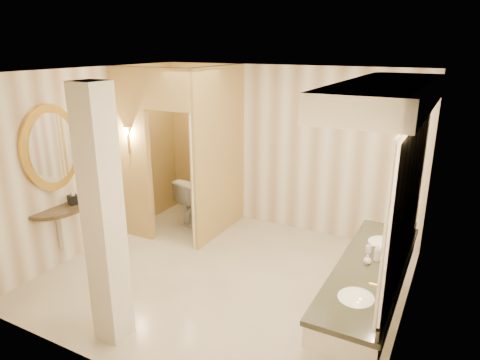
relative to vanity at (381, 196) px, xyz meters
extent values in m
plane|color=beige|center=(-1.98, 0.40, -1.63)|extent=(4.50, 4.50, 0.00)
plane|color=white|center=(-1.98, 0.40, 1.07)|extent=(4.50, 4.50, 0.00)
cube|color=white|center=(-1.98, 2.40, -0.28)|extent=(4.50, 0.02, 2.70)
cube|color=white|center=(-1.98, -1.60, -0.28)|extent=(4.50, 0.02, 2.70)
cube|color=white|center=(-4.23, 0.40, -0.28)|extent=(0.02, 4.00, 2.70)
cube|color=white|center=(0.27, 0.40, -0.28)|extent=(0.02, 4.00, 2.70)
cube|color=tan|center=(-2.78, 1.65, -0.28)|extent=(0.10, 1.50, 2.70)
cube|color=tan|center=(-3.90, 0.90, -0.28)|extent=(0.65, 0.10, 2.70)
cube|color=tan|center=(-3.18, 0.90, 0.77)|extent=(0.80, 0.10, 0.60)
cube|color=white|center=(-2.95, 1.26, -0.58)|extent=(0.39, 0.74, 2.10)
cylinder|color=gold|center=(-3.90, 0.83, -0.08)|extent=(0.03, 0.03, 0.30)
cone|color=white|center=(-3.90, 0.83, 0.12)|extent=(0.14, 0.14, 0.14)
cube|color=white|center=(-0.03, 0.00, -0.90)|extent=(0.60, 2.32, 0.24)
cube|color=black|center=(-0.03, 0.00, -0.78)|extent=(0.64, 2.36, 0.05)
cube|color=black|center=(0.25, 0.00, -0.71)|extent=(0.03, 2.32, 0.10)
ellipsoid|color=white|center=(-0.03, -0.63, -0.80)|extent=(0.40, 0.44, 0.15)
cylinder|color=gold|center=(0.17, -0.63, -0.67)|extent=(0.03, 0.03, 0.22)
ellipsoid|color=white|center=(-0.03, 0.63, -0.80)|extent=(0.40, 0.44, 0.15)
cylinder|color=gold|center=(0.17, 0.63, -0.67)|extent=(0.03, 0.03, 0.22)
cube|color=white|center=(0.25, 0.00, 0.07)|extent=(0.03, 2.32, 1.40)
cube|color=white|center=(-0.03, 0.00, 0.96)|extent=(0.75, 2.52, 0.22)
cylinder|color=black|center=(-4.21, -0.33, -0.78)|extent=(0.89, 0.89, 0.05)
cube|color=white|center=(-4.17, -0.33, -1.08)|extent=(0.10, 0.10, 0.60)
cylinder|color=gold|center=(-4.19, -0.33, 0.07)|extent=(0.07, 0.89, 0.89)
cylinder|color=white|center=(-4.15, -0.33, 0.07)|extent=(0.02, 0.71, 0.71)
cube|color=white|center=(-2.43, -1.19, -0.28)|extent=(0.30, 0.30, 2.70)
cube|color=black|center=(-4.07, -0.17, -0.69)|extent=(0.17, 0.17, 0.13)
imported|color=white|center=(-3.34, 1.85, -1.22)|extent=(0.62, 0.87, 0.81)
imported|color=beige|center=(-0.11, 0.29, -0.69)|extent=(0.06, 0.06, 0.12)
imported|color=silver|center=(-0.08, 0.03, -0.70)|extent=(0.10, 0.10, 0.10)
imported|color=#C6B28C|center=(0.00, 0.14, -0.66)|extent=(0.09, 0.09, 0.18)
camera|label=1|loc=(0.61, -4.01, 1.39)|focal=32.00mm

